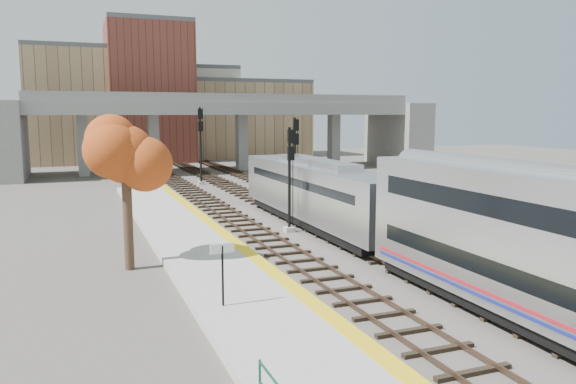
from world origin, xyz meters
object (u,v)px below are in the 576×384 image
object	(u,v)px
car_a	(359,181)
car_b	(358,179)
tree	(125,155)
car_c	(390,175)
signal_mast_near	(290,183)
locomotive	(316,192)
signal_mast_far	(201,145)
signal_mast_mid	(295,162)

from	to	relation	value
car_a	car_b	distance (m)	2.20
tree	car_c	world-z (taller)	tree
tree	car_b	xyz separation A→B (m)	(24.74, 23.81, -4.71)
signal_mast_near	car_c	xyz separation A→B (m)	(20.06, 21.32, -2.44)
car_b	car_c	size ratio (longest dim) A/B	0.92
car_b	car_c	bearing A→B (deg)	16.06
locomotive	signal_mast_far	bearing A→B (deg)	95.03
locomotive	signal_mast_near	size ratio (longest dim) A/B	2.99
signal_mast_far	car_c	world-z (taller)	signal_mast_far
car_a	car_b	size ratio (longest dim) A/B	1.06
signal_mast_far	tree	world-z (taller)	signal_mast_far
signal_mast_far	car_a	xyz separation A→B (m)	(13.79, -7.83, -3.33)
signal_mast_mid	tree	bearing A→B (deg)	-134.30
locomotive	signal_mast_near	distance (m)	2.39
signal_mast_far	car_a	size ratio (longest dim) A/B	2.12
tree	car_c	xyz separation A→B (m)	(29.98, 26.30, -4.73)
signal_mast_mid	car_b	xyz separation A→B (m)	(10.72, 9.45, -2.76)
signal_mast_mid	car_a	world-z (taller)	signal_mast_mid
signal_mast_near	signal_mast_far	world-z (taller)	signal_mast_far
signal_mast_mid	car_b	world-z (taller)	signal_mast_mid
signal_mast_near	car_b	size ratio (longest dim) A/B	1.84
signal_mast_mid	tree	world-z (taller)	tree
signal_mast_near	tree	world-z (taller)	tree
car_a	car_c	bearing A→B (deg)	21.55
signal_mast_mid	car_c	bearing A→B (deg)	36.79
car_a	car_c	xyz separation A→B (m)	(6.27, 4.43, -0.08)
locomotive	car_c	xyz separation A→B (m)	(17.96, 20.45, -1.69)
car_a	car_c	size ratio (longest dim) A/B	0.98
car_a	car_b	world-z (taller)	car_a
car_b	signal_mast_mid	bearing A→B (deg)	-147.92
signal_mast_far	signal_mast_near	bearing A→B (deg)	-90.00
tree	car_a	xyz separation A→B (m)	(23.70, 21.87, -4.65)
car_c	signal_mast_near	bearing A→B (deg)	-104.99
locomotive	car_b	bearing A→B (deg)	54.70
signal_mast_near	tree	distance (m)	11.33
locomotive	tree	xyz separation A→B (m)	(-12.02, -5.85, 3.04)
car_c	signal_mast_mid	bearing A→B (deg)	-114.94
locomotive	tree	world-z (taller)	tree
locomotive	signal_mast_far	world-z (taller)	signal_mast_far
signal_mast_mid	signal_mast_far	distance (m)	15.89
signal_mast_mid	car_a	distance (m)	12.55
signal_mast_mid	car_a	size ratio (longest dim) A/B	1.87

